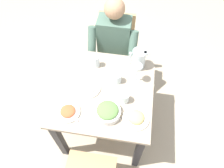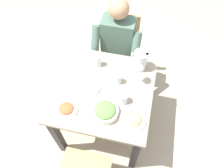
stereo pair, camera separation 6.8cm
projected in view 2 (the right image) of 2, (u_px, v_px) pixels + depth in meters
name	position (u px, v px, depth m)	size (l,w,h in m)	color
ground_plane	(106.00, 125.00, 2.37)	(8.00, 8.00, 0.00)	tan
dining_table	(104.00, 97.00, 1.88)	(0.83, 0.83, 0.73)	gray
chair_near	(120.00, 47.00, 2.37)	(0.40, 0.40, 0.88)	tan
diner_near	(116.00, 51.00, 2.14)	(0.48, 0.53, 1.17)	#4C6B5B
water_pitcher	(140.00, 60.00, 1.82)	(0.16, 0.12, 0.19)	silver
salad_bowl	(105.00, 111.00, 1.60)	(0.20, 0.20, 0.09)	white
plate_yoghurt	(88.00, 86.00, 1.77)	(0.21, 0.21, 0.04)	white
plate_rice_curry	(66.00, 109.00, 1.64)	(0.19, 0.19, 0.04)	white
plate_fries	(133.00, 119.00, 1.59)	(0.21, 0.21, 0.06)	white
water_glass_by_pitcher	(118.00, 79.00, 1.77)	(0.06, 0.06, 0.09)	silver
water_glass_center	(124.00, 98.00, 1.66)	(0.07, 0.07, 0.09)	silver
water_glass_far_left	(98.00, 61.00, 1.87)	(0.06, 0.06, 0.11)	silver
wine_glass	(138.00, 71.00, 1.69)	(0.08, 0.08, 0.20)	silver
fork_near	(66.00, 116.00, 1.62)	(0.17, 0.03, 0.01)	silver
knife_near	(97.00, 123.00, 1.59)	(0.18, 0.02, 0.01)	silver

